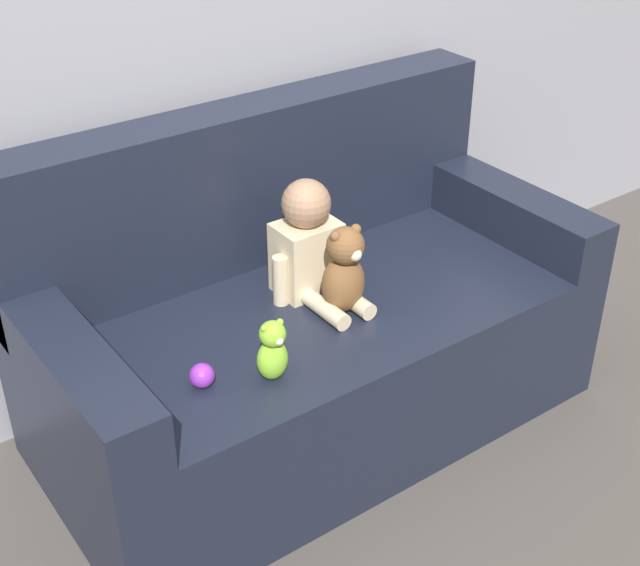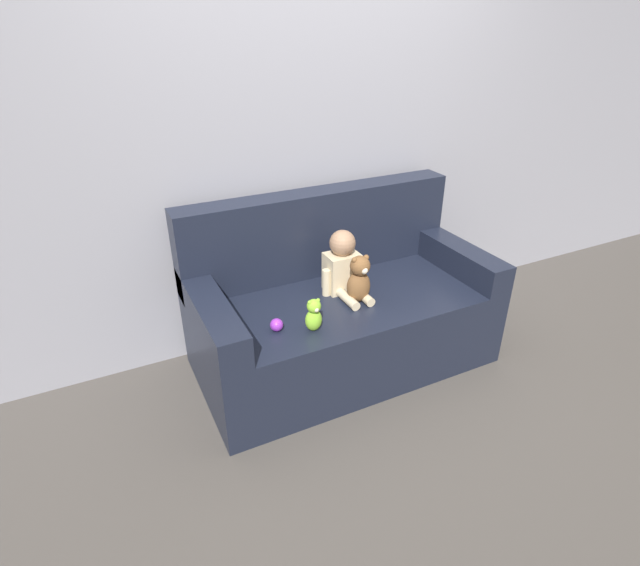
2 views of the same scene
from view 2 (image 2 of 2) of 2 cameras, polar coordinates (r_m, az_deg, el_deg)
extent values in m
plane|color=#4C4742|center=(3.10, 2.61, -8.80)|extent=(12.00, 12.00, 0.00)
cube|color=#93939E|center=(2.99, -1.77, 17.26)|extent=(8.00, 0.05, 2.60)
cube|color=black|center=(2.97, 2.71, -5.17)|extent=(1.70, 0.85, 0.47)
cube|color=black|center=(3.00, -0.19, 5.87)|extent=(1.70, 0.18, 0.51)
cube|color=black|center=(2.56, -12.45, -3.32)|extent=(0.16, 0.85, 0.17)
cube|color=black|center=(3.22, 14.98, 3.13)|extent=(0.16, 0.85, 0.17)
cube|color=beige|center=(2.84, 2.51, 1.29)|extent=(0.19, 0.14, 0.22)
sphere|color=#A37A5B|center=(2.77, 2.58, 4.59)|extent=(0.15, 0.15, 0.15)
cylinder|color=beige|center=(2.74, 3.22, -1.87)|extent=(0.05, 0.18, 0.05)
cylinder|color=beige|center=(2.78, 4.90, -1.44)|extent=(0.05, 0.18, 0.05)
cylinder|color=beige|center=(2.79, 0.73, 0.05)|extent=(0.05, 0.05, 0.16)
cylinder|color=beige|center=(2.89, 4.59, 0.96)|extent=(0.05, 0.05, 0.16)
ellipsoid|color=brown|center=(2.73, 4.41, -0.40)|extent=(0.13, 0.11, 0.18)
sphere|color=brown|center=(2.67, 4.60, 1.97)|extent=(0.11, 0.11, 0.11)
sphere|color=brown|center=(2.63, 3.96, 2.63)|extent=(0.03, 0.03, 0.03)
sphere|color=brown|center=(2.67, 5.30, 2.93)|extent=(0.03, 0.03, 0.03)
sphere|color=beige|center=(2.64, 5.08, 1.43)|extent=(0.04, 0.04, 0.04)
ellipsoid|color=#8CD133|center=(2.49, -0.74, -4.25)|extent=(0.09, 0.07, 0.12)
sphere|color=#8CD133|center=(2.44, -0.70, -2.66)|extent=(0.07, 0.07, 0.07)
sphere|color=#8CD133|center=(2.42, -1.20, -2.24)|extent=(0.02, 0.02, 0.02)
sphere|color=#8CD133|center=(2.44, -0.22, -1.99)|extent=(0.02, 0.02, 0.02)
sphere|color=beige|center=(2.43, -0.41, -3.07)|extent=(0.02, 0.02, 0.02)
sphere|color=purple|center=(2.51, -4.98, -4.79)|extent=(0.07, 0.07, 0.07)
camera|label=1|loc=(0.32, -50.17, 27.36)|focal=50.00mm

